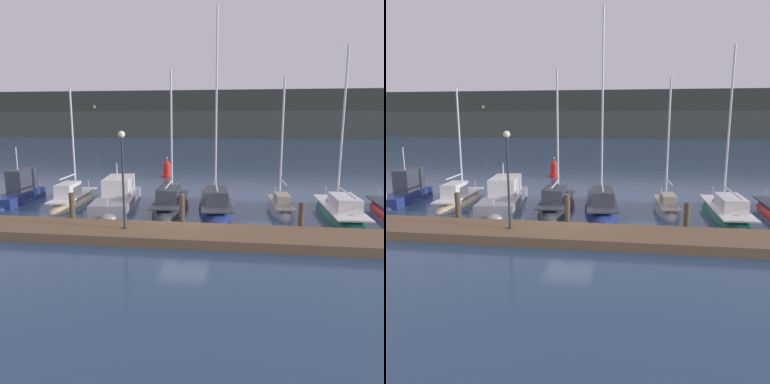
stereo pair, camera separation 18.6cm
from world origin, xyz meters
The scene contains 15 objects.
ground_plane centered at (0.00, 0.00, 0.00)m, with size 400.00×400.00×0.00m, color navy.
dock centered at (0.00, -2.08, 0.23)m, with size 32.07×2.80×0.45m, color brown.
mooring_pile_1 centered at (-5.86, -0.43, 0.86)m, with size 0.28×0.28×1.72m, color #4C3D2D.
mooring_pile_2 centered at (0.00, -0.43, 0.90)m, with size 0.28×0.28×1.80m, color #4C3D2D.
mooring_pile_3 centered at (5.86, -0.43, 0.78)m, with size 0.28×0.28×1.56m, color #4C3D2D.
motorboat_berth_1 centered at (-11.95, 4.50, 0.41)m, with size 1.85×5.35×4.18m.
sailboat_berth_2 centered at (-8.12, 4.38, 0.19)m, with size 2.09×6.53×8.03m.
motorboat_berth_3 centered at (-4.94, 4.15, 0.27)m, with size 3.40×7.36×3.46m.
sailboat_berth_4 centered at (-1.38, 3.71, 0.14)m, with size 2.37×7.02×9.18m.
sailboat_berth_5 centered at (1.39, 3.88, 0.15)m, with size 2.90×8.15×12.75m.
sailboat_berth_6 centered at (5.30, 4.04, 0.12)m, with size 1.60×5.29×8.69m.
sailboat_berth_7 centered at (8.55, 3.19, 0.13)m, with size 2.15×7.80×10.26m.
channel_buoy centered at (-4.30, 16.95, 0.69)m, with size 1.10×1.10×1.88m.
dock_lamppost centered at (-2.45, -2.18, 3.45)m, with size 0.32×0.32×4.55m.
hillside_backdrop centered at (-3.77, 105.21, 6.57)m, with size 240.00×23.00×14.25m.
Camera 2 is at (3.16, -18.52, 5.52)m, focal length 35.00 mm.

